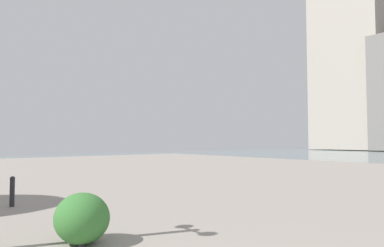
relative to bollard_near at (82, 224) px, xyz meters
The scene contains 4 objects.
building_highrise 74.67m from the bollard_near, 68.41° to the right, with size 13.78×13.18×32.36m.
bollard_near is the anchor object (origin of this frame).
bollard_mid 4.47m from the bollard_near, ahead, with size 0.13×0.13×0.79m.
shrub_round 0.20m from the bollard_near, 22.22° to the right, with size 0.99×0.89×0.84m.
Camera 1 is at (-1.08, 1.32, 1.72)m, focal length 31.78 mm.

